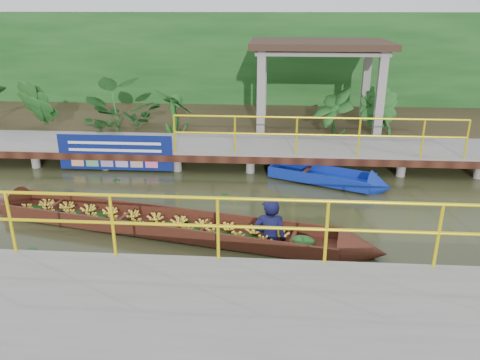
{
  "coord_description": "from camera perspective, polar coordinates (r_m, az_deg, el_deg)",
  "views": [
    {
      "loc": [
        1.57,
        -9.26,
        4.28
      ],
      "look_at": [
        0.88,
        0.5,
        0.6
      ],
      "focal_mm": 35.0,
      "sensor_mm": 36.0,
      "label": 1
    }
  ],
  "objects": [
    {
      "name": "blue_banner",
      "position": [
        13.01,
        -14.96,
        3.27
      ],
      "size": [
        3.12,
        0.04,
        0.97
      ],
      "color": "navy",
      "rests_on": "ground"
    },
    {
      "name": "moored_blue_boat",
      "position": [
        11.98,
        13.25,
        -0.23
      ],
      "size": [
        3.13,
        1.94,
        0.73
      ],
      "rotation": [
        0.0,
        0.0,
        -0.41
      ],
      "color": "navy",
      "rests_on": "ground"
    },
    {
      "name": "near_dock",
      "position": [
        6.46,
        -1.94,
        -17.4
      ],
      "size": [
        18.0,
        2.4,
        1.73
      ],
      "color": "gray",
      "rests_on": "ground"
    },
    {
      "name": "land_strip",
      "position": [
        17.31,
        -1.27,
        7.07
      ],
      "size": [
        30.0,
        8.0,
        0.45
      ],
      "primitive_type": "cube",
      "color": "#2F2517",
      "rests_on": "ground"
    },
    {
      "name": "ground",
      "position": [
        10.32,
        -5.07,
        -3.97
      ],
      "size": [
        80.0,
        80.0,
        0.0
      ],
      "primitive_type": "plane",
      "color": "#2F3118",
      "rests_on": "ground"
    },
    {
      "name": "vendor_boat",
      "position": [
        9.36,
        -6.98,
        -4.89
      ],
      "size": [
        8.66,
        2.63,
        2.14
      ],
      "rotation": [
        0.0,
        0.0,
        -0.21
      ],
      "color": "#38180F",
      "rests_on": "ground"
    },
    {
      "name": "foliage_backdrop",
      "position": [
        19.46,
        -0.62,
        13.89
      ],
      "size": [
        30.0,
        0.8,
        4.0
      ],
      "primitive_type": "cube",
      "color": "#144114",
      "rests_on": "ground"
    },
    {
      "name": "tropical_plants",
      "position": [
        15.23,
        -8.72,
        9.04
      ],
      "size": [
        14.33,
        1.33,
        1.67
      ],
      "color": "#144114",
      "rests_on": "ground"
    },
    {
      "name": "far_dock",
      "position": [
        13.33,
        -2.79,
        4.02
      ],
      "size": [
        16.0,
        2.06,
        1.66
      ],
      "color": "gray",
      "rests_on": "ground"
    },
    {
      "name": "pavilion",
      "position": [
        15.69,
        9.6,
        15.0
      ],
      "size": [
        4.4,
        3.0,
        3.0
      ],
      "color": "gray",
      "rests_on": "ground"
    }
  ]
}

